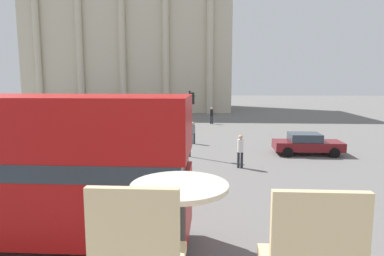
# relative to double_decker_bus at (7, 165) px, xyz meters

# --- Properties ---
(double_decker_bus) EXTENTS (10.06, 2.70, 4.29)m
(double_decker_bus) POSITION_rel_double_decker_bus_xyz_m (0.00, 0.00, 0.00)
(double_decker_bus) COLOR black
(double_decker_bus) RESTS_ON ground_plane
(cafe_dining_table) EXTENTS (0.60, 0.60, 0.73)m
(cafe_dining_table) POSITION_rel_double_decker_bus_xyz_m (5.44, -6.84, 1.51)
(cafe_dining_table) COLOR #2D2D30
(cafe_dining_table) RESTS_ON cafe_floor_slab
(plaza_building_left) EXTENTS (30.66, 16.14, 22.26)m
(plaza_building_left) POSITION_rel_double_decker_bus_xyz_m (-6.80, 46.34, 8.76)
(plaza_building_left) COLOR beige
(plaza_building_left) RESTS_ON ground_plane
(traffic_light_near) EXTENTS (0.42, 0.24, 3.45)m
(traffic_light_near) POSITION_rel_double_decker_bus_xyz_m (-1.18, 2.84, -0.10)
(traffic_light_near) COLOR black
(traffic_light_near) RESTS_ON ground_plane
(traffic_light_mid) EXTENTS (0.42, 0.24, 4.04)m
(traffic_light_mid) POSITION_rel_double_decker_bus_xyz_m (4.33, 11.67, 0.25)
(traffic_light_mid) COLOR black
(traffic_light_mid) RESTS_ON ground_plane
(car_maroon) EXTENTS (4.20, 1.93, 1.35)m
(car_maroon) POSITION_rel_double_decker_bus_xyz_m (11.60, 12.80, -1.67)
(car_maroon) COLOR black
(car_maroon) RESTS_ON ground_plane
(pedestrian_grey) EXTENTS (0.32, 0.32, 1.63)m
(pedestrian_grey) POSITION_rel_double_decker_bus_xyz_m (4.21, 15.96, -1.44)
(pedestrian_grey) COLOR #282B33
(pedestrian_grey) RESTS_ON ground_plane
(pedestrian_white) EXTENTS (0.32, 0.32, 1.78)m
(pedestrian_white) POSITION_rel_double_decker_bus_xyz_m (7.13, 9.19, -1.34)
(pedestrian_white) COLOR #282B33
(pedestrian_white) RESTS_ON ground_plane
(pedestrian_black) EXTENTS (0.32, 0.32, 1.78)m
(pedestrian_black) POSITION_rel_double_decker_bus_xyz_m (5.54, 27.41, -1.34)
(pedestrian_black) COLOR #282B33
(pedestrian_black) RESTS_ON ground_plane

